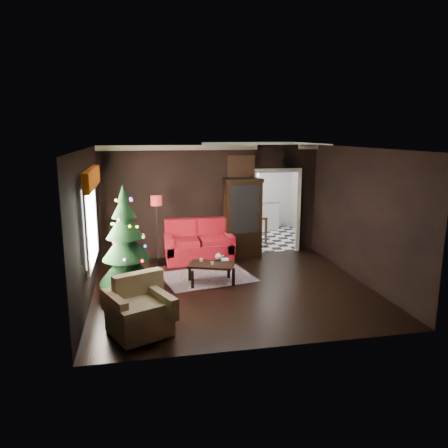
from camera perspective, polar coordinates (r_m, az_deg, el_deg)
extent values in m
plane|color=black|center=(8.82, 1.15, -8.53)|extent=(5.50, 5.50, 0.00)
plane|color=white|center=(8.27, 1.23, 9.97)|extent=(5.50, 5.50, 0.00)
plane|color=black|center=(10.85, -1.65, 3.01)|extent=(5.50, 0.00, 5.50)
plane|color=black|center=(6.09, 6.26, -4.21)|extent=(5.50, 0.00, 5.50)
plane|color=black|center=(8.30, -17.69, -0.34)|extent=(0.00, 5.50, 5.50)
plane|color=black|center=(9.41, 17.78, 1.05)|extent=(0.00, 5.50, 5.50)
cube|color=white|center=(8.48, -17.30, 0.28)|extent=(0.05, 1.60, 1.40)
cube|color=#A44108|center=(8.35, -17.10, 5.82)|extent=(0.12, 2.10, 0.35)
plane|color=white|center=(12.94, 4.72, -1.88)|extent=(3.00, 3.00, 0.00)
cube|color=white|center=(14.03, 3.21, 6.27)|extent=(0.70, 0.06, 0.70)
cube|color=#31262B|center=(9.47, -2.13, -7.03)|extent=(2.11, 1.70, 0.01)
cylinder|color=#E5E9C7|center=(9.16, -3.03, -4.75)|extent=(0.09, 0.09, 0.06)
cylinder|color=silver|center=(8.94, -1.55, -5.17)|extent=(0.08, 0.08, 0.06)
imported|color=#896B4C|center=(9.21, -0.37, -4.15)|extent=(0.16, 0.03, 0.21)
cylinder|color=white|center=(11.18, 8.37, 8.21)|extent=(0.32, 0.32, 0.06)
cube|color=#C48248|center=(10.86, 2.30, 7.53)|extent=(0.62, 0.05, 0.52)
cube|color=white|center=(13.97, 3.41, 1.06)|extent=(1.80, 0.60, 0.90)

